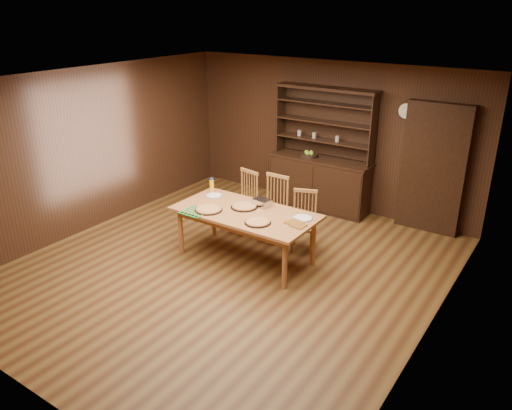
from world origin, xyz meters
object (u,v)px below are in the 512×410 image
Objects in this scene: chair_left at (245,199)px; chair_right at (304,218)px; china_hutch at (321,176)px; dining_table at (245,216)px; chair_center at (274,206)px; juice_bottle at (212,186)px.

chair_right is at bearing 9.41° from chair_left.
china_hutch is 1.68m from chair_right.
chair_right is at bearing 56.41° from dining_table.
juice_bottle is at bearing -147.70° from chair_center.
china_hutch is 2.36× the size of chair_right.
china_hutch reaches higher than chair_center.
china_hutch is 1.64m from chair_left.
chair_center reaches higher than chair_right.
chair_left is at bearing 125.27° from dining_table.
juice_bottle is (-0.82, -0.52, 0.31)m from chair_center.
dining_table is 0.96m from chair_right.
chair_right is at bearing -4.56° from chair_center.
china_hutch reaches higher than chair_left.
chair_left is at bearing 179.92° from chair_center.
chair_left is 1.09× the size of chair_right.
china_hutch is 1.06× the size of dining_table.
dining_table is 0.84m from chair_center.
china_hutch is at bearing 67.95° from juice_bottle.
dining_table is at bearing -89.44° from china_hutch.
china_hutch is at bearing 90.56° from dining_table.
chair_center is at bearing -90.54° from china_hutch.
china_hutch is 1.54m from chair_center.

